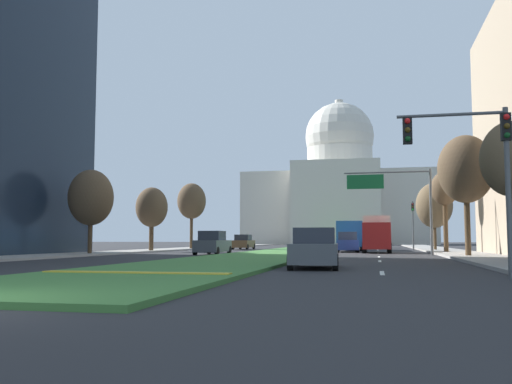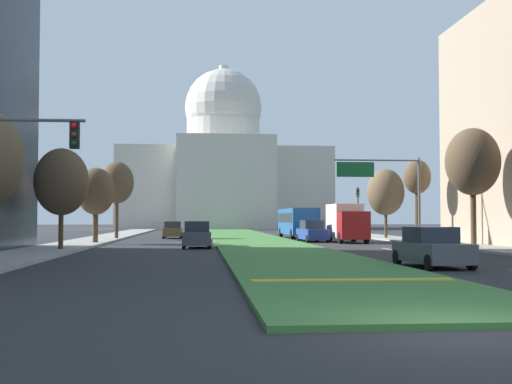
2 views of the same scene
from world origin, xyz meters
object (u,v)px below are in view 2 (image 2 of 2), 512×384
at_px(traffic_light_near_left, 6,161).
at_px(box_truck_delivery, 347,222).
at_px(street_tree_left_mid, 62,182).
at_px(street_tree_right_distant, 386,192).
at_px(traffic_light_far_right, 358,205).
at_px(overhead_guide_sign, 386,182).
at_px(sedan_very_far, 303,228).
at_px(city_bus, 297,221).
at_px(street_tree_right_mid, 473,162).
at_px(sedan_far_horizon, 173,230).
at_px(sedan_midblock, 197,235).
at_px(sedan_lead_stopped, 432,248).
at_px(street_tree_right_far, 417,178).
at_px(street_tree_left_far, 96,192).
at_px(sedan_distant, 312,232).
at_px(capitol_building, 223,173).
at_px(street_tree_left_distant, 117,183).

height_order(traffic_light_near_left, box_truck_delivery, traffic_light_near_left).
bearing_deg(street_tree_left_mid, traffic_light_near_left, -82.72).
bearing_deg(street_tree_right_distant, traffic_light_far_right, 118.16).
bearing_deg(street_tree_right_distant, overhead_guide_sign, -106.19).
distance_m(sedan_very_far, box_truck_delivery, 25.45).
height_order(box_truck_delivery, city_bus, box_truck_delivery).
bearing_deg(street_tree_right_distant, street_tree_right_mid, -89.85).
bearing_deg(sedan_far_horizon, sedan_midblock, -83.16).
relative_size(overhead_guide_sign, city_bus, 0.59).
relative_size(street_tree_right_mid, street_tree_right_distant, 1.18).
relative_size(sedan_lead_stopped, sedan_very_far, 1.04).
relative_size(street_tree_right_far, sedan_far_horizon, 1.57).
xyz_separation_m(overhead_guide_sign, street_tree_right_mid, (4.19, -5.50, 1.02)).
height_order(street_tree_right_mid, street_tree_right_far, street_tree_right_mid).
xyz_separation_m(street_tree_right_far, city_bus, (-8.22, 11.32, -3.52)).
distance_m(street_tree_left_far, sedan_distant, 18.26).
xyz_separation_m(street_tree_right_mid, sedan_far_horizon, (-20.58, 23.96, -4.92)).
bearing_deg(box_truck_delivery, sedan_lead_stopped, -95.55).
height_order(capitol_building, street_tree_left_distant, capitol_building).
relative_size(sedan_far_horizon, box_truck_delivery, 0.68).
distance_m(street_tree_left_distant, sedan_midblock, 19.44).
bearing_deg(street_tree_right_mid, box_truck_delivery, 115.93).
xyz_separation_m(street_tree_left_mid, street_tree_right_far, (26.32, 11.04, 1.04)).
xyz_separation_m(street_tree_left_distant, sedan_lead_stopped, (17.39, -35.39, -4.55)).
distance_m(street_tree_left_far, street_tree_left_distant, 10.62).
height_order(traffic_light_near_left, city_bus, traffic_light_near_left).
height_order(street_tree_left_distant, city_bus, street_tree_left_distant).
xyz_separation_m(traffic_light_far_right, street_tree_left_mid, (-24.50, -23.64, 0.94)).
bearing_deg(street_tree_right_mid, street_tree_right_distant, 90.15).
distance_m(traffic_light_near_left, sedan_midblock, 24.79).
bearing_deg(box_truck_delivery, sedan_distant, 148.25).
bearing_deg(city_bus, street_tree_left_distant, -175.65).
xyz_separation_m(traffic_light_near_left, sedan_midblock, (5.72, 23.94, -2.95)).
height_order(sedan_midblock, sedan_far_horizon, sedan_midblock).
bearing_deg(street_tree_left_far, sedan_lead_stopped, -54.57).
distance_m(capitol_building, street_tree_left_mid, 85.99).
xyz_separation_m(traffic_light_far_right, box_truck_delivery, (-3.83, -11.42, -1.64)).
height_order(street_tree_right_distant, sedan_distant, street_tree_right_distant).
bearing_deg(street_tree_right_mid, overhead_guide_sign, 127.29).
bearing_deg(capitol_building, street_tree_left_far, -99.71).
relative_size(overhead_guide_sign, street_tree_left_mid, 1.03).
distance_m(traffic_light_far_right, street_tree_right_distant, 4.11).
distance_m(capitol_building, street_tree_left_far, 75.61).
distance_m(capitol_building, box_truck_delivery, 73.47).
height_order(overhead_guide_sign, street_tree_right_mid, street_tree_right_mid).
distance_m(street_tree_right_distant, sedan_distant, 11.05).
xyz_separation_m(street_tree_right_mid, city_bus, (-8.31, 21.93, -3.94)).
distance_m(sedan_very_far, city_bus, 15.61).
bearing_deg(box_truck_delivery, city_bus, 104.26).
relative_size(sedan_distant, box_truck_delivery, 0.73).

